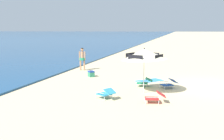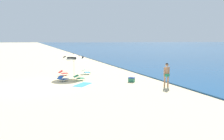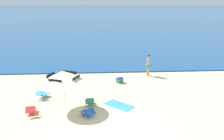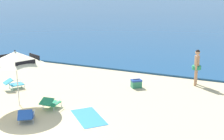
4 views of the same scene
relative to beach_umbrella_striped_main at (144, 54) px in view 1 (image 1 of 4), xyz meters
name	(u,v)px [view 1 (image 1 of 4)]	position (x,y,z in m)	size (l,w,h in m)	color
ground_plane	(211,87)	(2.40, -3.52, -1.99)	(800.00, 800.00, 0.00)	#CCB78C
beach_umbrella_striped_main	(144,54)	(0.00, 0.00, 0.00)	(2.78, 2.80, 2.31)	silver
lounge_chair_under_umbrella	(106,93)	(-1.66, 1.53, -1.71)	(0.90, 1.02, 0.52)	teal
lounge_chair_beside_umbrella	(169,83)	(1.40, -1.23, -1.72)	(0.93, 1.03, 0.53)	#1E4799
lounge_chair_facing_sea	(145,82)	(1.46, 0.14, -1.71)	(0.62, 0.92, 0.51)	#1E7F56
lounge_chair_spare_folded	(155,97)	(-1.76, -0.76, -1.72)	(0.69, 0.98, 0.52)	red
person_standing_near_shore	(82,57)	(6.21, 5.76, -0.95)	(0.44, 0.53, 1.79)	tan
cooler_box	(91,74)	(3.65, 4.13, -1.78)	(0.60, 0.59, 0.43)	#2D7F5B
beach_towel	(149,81)	(3.23, 0.06, -1.98)	(0.90, 1.80, 0.01)	#3384BC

